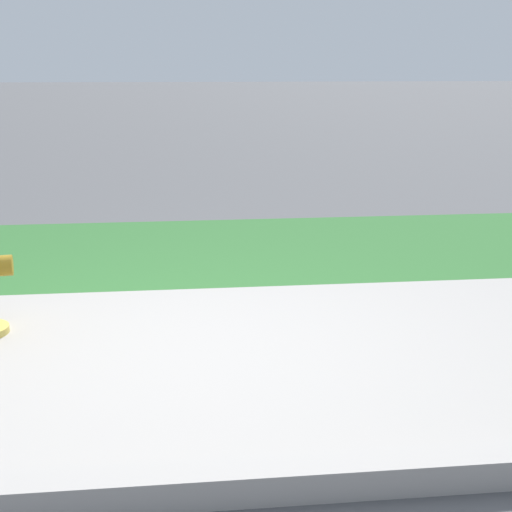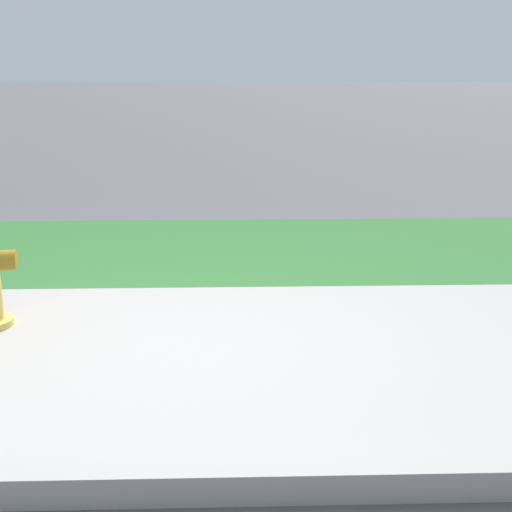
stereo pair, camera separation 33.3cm
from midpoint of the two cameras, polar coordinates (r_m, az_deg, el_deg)
The scene contains 4 objects.
ground_plane at distance 3.87m, azimuth -11.74°, elevation -8.28°, with size 120.00×120.00×0.00m, color #515154.
sidewalk_pavement at distance 3.87m, azimuth -11.74°, elevation -8.21°, with size 18.00×2.38×0.01m, color #9E9993.
grass_verge at distance 6.07m, azimuth -9.86°, elevation 0.46°, with size 18.00×2.26×0.01m, color #2D662D.
street_curb at distance 2.73m, azimuth -14.21°, elevation -17.73°, with size 18.00×0.16×0.12m, color #9E9993.
Camera 1 is at (0.22, -3.53, 1.52)m, focal length 50.00 mm.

